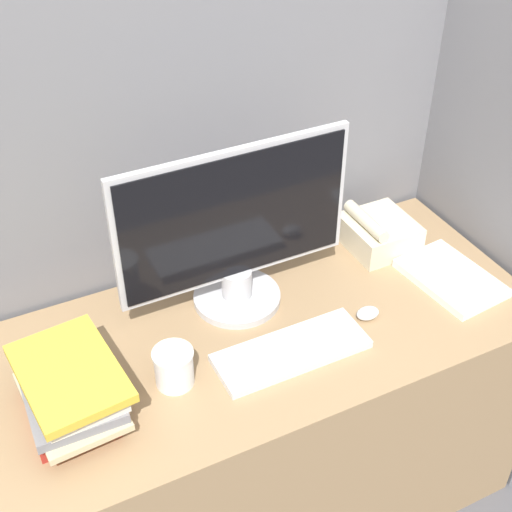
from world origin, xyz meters
The scene contains 10 objects.
cubicle_panel_rear centered at (0.00, 0.68, 0.79)m, with size 1.82×0.04×1.57m.
cubicle_panel_right centered at (0.75, 0.35, 0.79)m, with size 0.04×0.70×1.57m.
desk centered at (0.00, 0.32, 0.36)m, with size 1.42×0.64×0.73m.
monitor centered at (-0.02, 0.45, 0.94)m, with size 0.62×0.23×0.45m.
keyboard centered at (0.01, 0.21, 0.74)m, with size 0.38×0.14×0.02m.
mouse centered at (0.25, 0.24, 0.74)m, with size 0.06×0.04×0.03m.
coffee_cup centered at (-0.27, 0.25, 0.78)m, with size 0.10×0.10×0.10m.
book_stack centered at (-0.51, 0.27, 0.80)m, with size 0.23×0.31×0.13m.
desk_telephone centered at (0.45, 0.49, 0.78)m, with size 0.18×0.19×0.12m.
paper_pile centered at (0.54, 0.26, 0.74)m, with size 0.21×0.29×0.02m.
Camera 1 is at (-0.61, -0.85, 1.98)m, focal length 50.00 mm.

